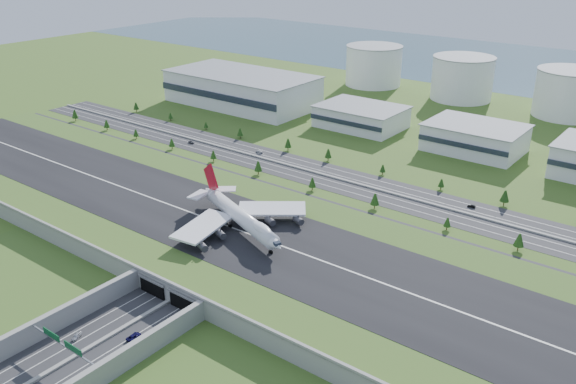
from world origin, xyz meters
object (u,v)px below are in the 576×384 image
Objects in this scene: car_0 at (77,336)px; fuel_tank_a at (374,66)px; boeing_747 at (240,216)px; car_4 at (191,142)px; car_2 at (134,336)px; car_5 at (471,206)px; car_7 at (259,151)px.

fuel_tank_a is at bearing 81.03° from car_0.
car_0 is at bearing -68.99° from boeing_747.
car_0 is 212.25m from car_4.
fuel_tank_a reaches higher than car_2.
car_5 is 0.70× the size of car_7.
car_2 is (16.47, -74.70, -13.37)m from boeing_747.
fuel_tank_a reaches higher than boeing_747.
car_2 is 0.98× the size of car_7.
car_0 is at bearing 30.63° from car_2.
fuel_tank_a is at bearing -149.48° from car_7.
boeing_747 reaches higher than car_4.
boeing_747 is 11.92× the size of car_2.
boeing_747 is at bearing 56.37° from car_7.
car_2 reaches higher than car_5.
car_4 is (-10.50, -221.23, -16.55)m from fuel_tank_a.
boeing_747 is 87.65m from car_0.
car_0 reaches higher than car_2.
car_0 reaches higher than car_5.
car_4 is at bearing 165.12° from boeing_747.
car_7 is at bearing -68.84° from car_2.
car_7 is at bearing 146.89° from boeing_747.
car_5 is (67.30, 102.45, -13.49)m from boeing_747.
car_7 reaches higher than car_0.
car_7 reaches higher than car_2.
boeing_747 is 123.32m from car_5.
car_5 is at bearing 77.42° from boeing_747.
car_4 is 1.19× the size of car_5.
car_4 is (-122.01, 173.68, 0.01)m from car_0.
car_7 reaches higher than car_4.
fuel_tank_a is at bearing 130.54° from boeing_747.
car_4 is (-121.58, 87.05, -13.34)m from boeing_747.
boeing_747 is at bearing 65.54° from car_0.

